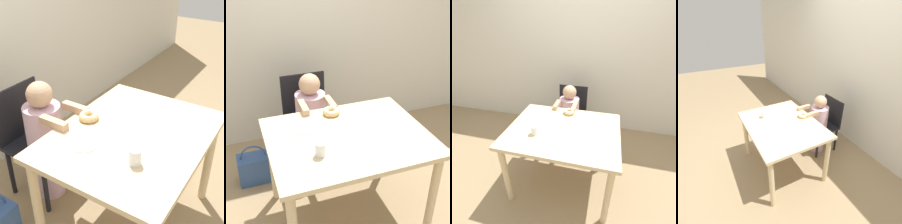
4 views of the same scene
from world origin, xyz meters
TOP-DOWN VIEW (x-y plane):
  - ground_plane at (0.00, 0.00)m, footprint 12.00×12.00m
  - wall_back at (0.00, 1.33)m, footprint 8.00×0.05m
  - dining_table at (0.00, 0.00)m, footprint 1.10×0.86m
  - chair at (-0.09, 0.78)m, footprint 0.41×0.42m
  - child_figure at (-0.09, 0.66)m, footprint 0.27×0.45m
  - donut at (-0.01, 0.32)m, footprint 0.13×0.13m
  - napkin at (-0.05, -0.04)m, footprint 0.39×0.39m
  - handbag at (-0.63, 0.64)m, footprint 0.28×0.17m
  - cup at (-0.24, -0.15)m, footprint 0.07×0.07m
  - plate at (-0.25, 0.18)m, footprint 0.16×0.16m

SIDE VIEW (x-z plane):
  - ground_plane at x=0.00m, z-range 0.00..0.00m
  - handbag at x=-0.63m, z-range -0.05..0.32m
  - chair at x=-0.09m, z-range 0.02..0.88m
  - child_figure at x=-0.09m, z-range 0.00..0.95m
  - dining_table at x=0.00m, z-range 0.27..1.01m
  - napkin at x=-0.05m, z-range 0.74..0.75m
  - plate at x=-0.25m, z-range 0.74..0.75m
  - donut at x=-0.01m, z-range 0.74..0.79m
  - cup at x=-0.24m, z-range 0.74..0.83m
  - wall_back at x=0.00m, z-range 0.00..2.50m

